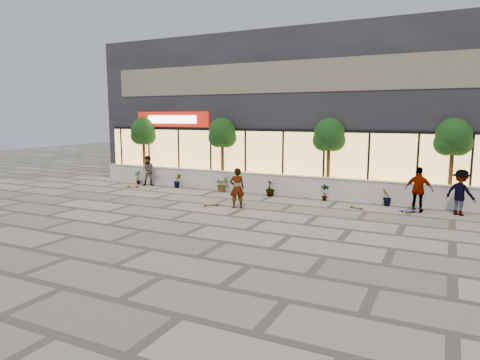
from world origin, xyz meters
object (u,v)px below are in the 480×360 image
at_px(skateboard_right_near, 357,207).
at_px(tree_west, 143,133).
at_px(skater_center, 237,188).
at_px(skater_right_near, 419,190).
at_px(skateboard_left, 132,186).
at_px(tree_mideast, 329,137).
at_px(tree_midwest, 222,134).
at_px(skater_left, 149,171).
at_px(skateboard_center, 211,204).
at_px(skater_right_far, 461,192).
at_px(skateboard_right_far, 408,210).
at_px(tree_east, 453,139).

bearing_deg(skateboard_right_near, tree_west, -166.19).
height_order(skater_center, skater_right_near, skater_right_near).
bearing_deg(skater_center, skateboard_left, -49.97).
xyz_separation_m(tree_mideast, skateboard_left, (-10.58, -2.25, -2.90)).
distance_m(tree_midwest, skater_center, 5.95).
bearing_deg(skater_left, skater_center, -52.38).
bearing_deg(skateboard_center, skater_right_far, -22.33).
distance_m(tree_west, skateboard_center, 9.25).
height_order(skater_left, skateboard_right_near, skater_left).
bearing_deg(skateboard_right_far, skateboard_center, -172.37).
bearing_deg(skateboard_center, skateboard_right_near, -17.42).
xyz_separation_m(skater_right_far, skateboard_right_far, (-1.90, -0.34, -0.85)).
distance_m(tree_east, skater_right_far, 2.75).
distance_m(tree_east, skateboard_center, 11.02).
relative_size(tree_mideast, skateboard_right_far, 4.72).
bearing_deg(skater_right_near, tree_midwest, -3.20).
bearing_deg(skater_right_far, skater_left, 28.54).
relative_size(tree_west, tree_mideast, 1.00).
xyz_separation_m(skater_right_near, skateboard_left, (-14.93, -0.27, -0.87)).
height_order(skater_right_far, skateboard_left, skater_right_far).
height_order(tree_west, tree_mideast, same).
distance_m(tree_east, skateboard_left, 16.49).
xyz_separation_m(tree_mideast, skater_right_far, (5.90, -1.79, -2.05)).
bearing_deg(skater_left, tree_midwest, -9.72).
height_order(tree_west, tree_east, same).
relative_size(skater_right_near, skater_right_far, 1.02).
bearing_deg(tree_east, tree_west, 180.00).
height_order(skateboard_center, skateboard_right_far, skateboard_center).
bearing_deg(skater_right_far, skateboard_right_near, 38.21).
distance_m(tree_mideast, skateboard_left, 11.20).
bearing_deg(skateboard_left, tree_midwest, 2.72).
height_order(skater_left, skater_right_far, skater_right_far).
height_order(skater_right_far, skateboard_center, skater_right_far).
distance_m(skateboard_right_near, skateboard_right_far, 2.09).
bearing_deg(tree_midwest, skateboard_right_far, -12.05).
bearing_deg(skater_left, skateboard_center, -57.41).
bearing_deg(skater_left, skater_right_far, -30.22).
bearing_deg(tree_west, skateboard_left, -67.77).
distance_m(tree_west, skateboard_right_near, 13.94).
bearing_deg(skater_center, skater_right_near, 166.37).
bearing_deg(skater_right_far, tree_mideast, 13.04).
relative_size(skateboard_center, skateboard_right_far, 0.96).
bearing_deg(tree_east, skater_center, -151.26).
height_order(tree_east, skater_right_far, tree_east).
xyz_separation_m(tree_east, skateboard_right_near, (-3.58, -2.37, -2.91)).
bearing_deg(skater_right_far, skateboard_right_far, 40.18).
xyz_separation_m(tree_west, skater_left, (1.45, -1.40, -2.12)).
bearing_deg(skateboard_left, skateboard_center, -43.80).
bearing_deg(skater_center, tree_west, -61.12).
xyz_separation_m(skateboard_center, skateboard_left, (-6.52, 2.42, -0.00)).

